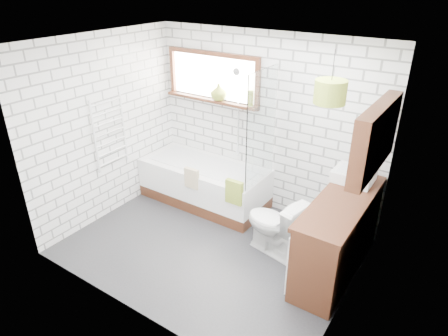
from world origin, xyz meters
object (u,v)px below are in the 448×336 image
Objects in this scene: vanity at (338,235)px; basin at (354,175)px; bathtub at (204,183)px; pendant at (330,92)px; toilet at (274,225)px.

basin is (-0.06, 0.50, 0.53)m from vanity.
vanity is (2.18, -0.41, 0.16)m from bathtub.
pendant reaches higher than vanity.
vanity is 0.76m from toilet.
pendant is (0.49, 0.02, 1.71)m from toilet.
basin is 1.10m from toilet.
basin is 1.27m from pendant.
pendant is (1.93, -0.50, 1.79)m from bathtub.
vanity is 2.10× the size of toilet.
bathtub is at bearing -177.54° from basin.
bathtub is 2.24m from basin.
bathtub is 4.20× the size of basin.
vanity reaches higher than bathtub.
pendant is at bearing -14.54° from bathtub.
basin reaches higher than vanity.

